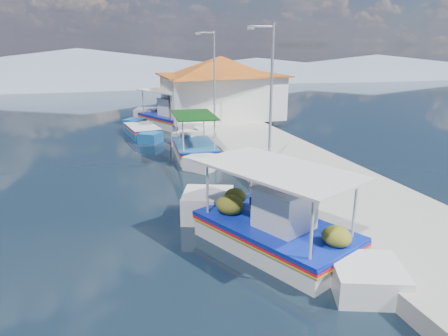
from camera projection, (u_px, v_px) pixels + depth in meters
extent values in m
plane|color=black|center=(176.00, 202.00, 15.35)|extent=(160.00, 160.00, 0.00)
cube|color=#A09D96|center=(262.00, 148.00, 22.42)|extent=(5.00, 44.00, 0.50)
cylinder|color=#A5A8AD|center=(306.00, 203.00, 13.47)|extent=(0.20, 0.20, 0.30)
cylinder|color=#A5A8AD|center=(252.00, 163.00, 18.05)|extent=(0.20, 0.20, 0.30)
cylinder|color=#A5A8AD|center=(215.00, 135.00, 23.55)|extent=(0.20, 0.20, 0.30)
cylinder|color=#A5A8AD|center=(192.00, 118.00, 29.05)|extent=(0.20, 0.20, 0.30)
cube|color=silver|center=(274.00, 241.00, 11.77)|extent=(3.96, 5.05, 0.99)
cube|color=silver|center=(276.00, 200.00, 14.57)|extent=(2.11, 2.11, 1.09)
cube|color=silver|center=(272.00, 301.00, 9.03)|extent=(2.05, 2.05, 0.93)
cube|color=#0B2199|center=(275.00, 227.00, 11.64)|extent=(4.08, 5.20, 0.06)
cube|color=red|center=(275.00, 229.00, 11.67)|extent=(4.08, 5.20, 0.05)
cube|color=gold|center=(275.00, 232.00, 11.69)|extent=(4.08, 5.20, 0.04)
cube|color=#0B2199|center=(275.00, 224.00, 11.62)|extent=(4.08, 5.17, 0.05)
cube|color=brown|center=(275.00, 225.00, 11.63)|extent=(3.76, 4.89, 0.05)
cube|color=silver|center=(276.00, 211.00, 11.17)|extent=(1.71, 1.75, 1.14)
cube|color=silver|center=(276.00, 190.00, 11.00)|extent=(1.85, 1.89, 0.06)
cylinder|color=beige|center=(249.00, 176.00, 13.31)|extent=(0.07, 0.07, 1.66)
cylinder|color=beige|center=(306.00, 178.00, 13.07)|extent=(0.07, 0.07, 1.66)
cylinder|color=beige|center=(236.00, 224.00, 9.72)|extent=(0.07, 0.07, 1.66)
cylinder|color=beige|center=(315.00, 229.00, 9.48)|extent=(0.07, 0.07, 1.66)
cube|color=silver|center=(277.00, 169.00, 11.15)|extent=(4.07, 5.09, 0.07)
ellipsoid|color=#504E15|center=(263.00, 197.00, 12.98)|extent=(0.79, 0.87, 0.59)
ellipsoid|color=#504E15|center=(286.00, 194.00, 13.39)|extent=(0.66, 0.73, 0.50)
ellipsoid|color=#504E15|center=(283.00, 248.00, 9.76)|extent=(0.71, 0.78, 0.53)
sphere|color=red|center=(313.00, 194.00, 11.86)|extent=(0.42, 0.42, 0.42)
cube|color=silver|center=(195.00, 153.00, 21.51)|extent=(2.18, 3.70, 0.91)
cube|color=silver|center=(182.00, 141.00, 23.62)|extent=(1.95, 1.95, 1.01)
cube|color=silver|center=(209.00, 164.00, 19.44)|extent=(1.89, 1.89, 0.86)
cube|color=#0B2199|center=(195.00, 145.00, 21.39)|extent=(2.25, 3.82, 0.06)
cube|color=red|center=(195.00, 146.00, 21.41)|extent=(2.25, 3.82, 0.05)
cube|color=gold|center=(195.00, 148.00, 21.43)|extent=(2.25, 3.82, 0.04)
cube|color=#185190|center=(195.00, 144.00, 21.37)|extent=(2.27, 3.78, 0.05)
cube|color=brown|center=(195.00, 144.00, 21.38)|extent=(2.03, 3.62, 0.05)
cylinder|color=beige|center=(172.00, 126.00, 22.23)|extent=(0.07, 0.07, 1.53)
cylinder|color=beige|center=(199.00, 124.00, 22.76)|extent=(0.07, 0.07, 1.53)
cylinder|color=beige|center=(188.00, 137.00, 19.55)|extent=(0.07, 0.07, 1.53)
cylinder|color=beige|center=(218.00, 134.00, 20.08)|extent=(0.07, 0.07, 1.53)
cube|color=#0B390F|center=(194.00, 115.00, 20.94)|extent=(2.28, 3.71, 0.07)
cube|color=#185190|center=(143.00, 133.00, 26.36)|extent=(2.04, 3.29, 0.86)
cube|color=#185190|center=(143.00, 125.00, 28.29)|extent=(1.65, 1.65, 0.96)
cube|color=#185190|center=(142.00, 140.00, 24.46)|extent=(1.61, 1.61, 0.82)
cube|color=#0B2199|center=(142.00, 127.00, 26.25)|extent=(2.10, 3.39, 0.05)
cube|color=red|center=(142.00, 128.00, 26.27)|extent=(2.10, 3.39, 0.05)
cube|color=gold|center=(142.00, 129.00, 26.29)|extent=(2.10, 3.39, 0.04)
cube|color=silver|center=(142.00, 126.00, 26.23)|extent=(2.11, 3.36, 0.05)
cube|color=brown|center=(142.00, 126.00, 26.24)|extent=(1.90, 3.22, 0.05)
cube|color=silver|center=(168.00, 123.00, 29.68)|extent=(3.92, 4.98, 1.04)
cube|color=silver|center=(178.00, 114.00, 32.45)|extent=(2.14, 2.14, 1.15)
cube|color=silver|center=(157.00, 131.00, 26.97)|extent=(2.08, 2.08, 0.99)
cube|color=#0B2199|center=(168.00, 116.00, 29.54)|extent=(4.04, 5.13, 0.07)
cube|color=red|center=(168.00, 117.00, 29.57)|extent=(4.04, 5.13, 0.05)
cube|color=gold|center=(168.00, 118.00, 29.59)|extent=(4.04, 5.13, 0.04)
cube|color=#0B2199|center=(168.00, 115.00, 29.52)|extent=(4.04, 5.10, 0.05)
cube|color=brown|center=(168.00, 115.00, 29.53)|extent=(3.72, 4.83, 0.05)
cube|color=silver|center=(166.00, 108.00, 29.04)|extent=(1.74, 1.82, 1.21)
cube|color=silver|center=(166.00, 99.00, 28.86)|extent=(1.89, 1.97, 0.07)
cylinder|color=beige|center=(162.00, 100.00, 31.16)|extent=(0.08, 0.08, 1.76)
cylinder|color=beige|center=(186.00, 100.00, 30.93)|extent=(0.08, 0.08, 1.76)
cylinder|color=beige|center=(147.00, 107.00, 27.63)|extent=(0.08, 0.08, 1.76)
cylinder|color=beige|center=(174.00, 107.00, 27.40)|extent=(0.08, 0.08, 1.76)
cube|color=silver|center=(167.00, 91.00, 29.03)|extent=(4.03, 5.03, 0.08)
cube|color=silver|center=(221.00, 96.00, 30.25)|extent=(8.00, 6.00, 3.00)
cube|color=#B05618|center=(221.00, 75.00, 29.80)|extent=(8.64, 6.48, 0.10)
pyramid|color=#B05618|center=(221.00, 66.00, 29.61)|extent=(10.49, 10.49, 1.40)
cube|color=brown|center=(170.00, 107.00, 28.36)|extent=(0.06, 1.00, 2.00)
cube|color=#0B2199|center=(164.00, 95.00, 30.48)|extent=(0.06, 1.20, 0.90)
cylinder|color=#A5A8AD|center=(271.00, 97.00, 17.45)|extent=(0.12, 0.12, 6.00)
cylinder|color=#A5A8AD|center=(262.00, 26.00, 16.50)|extent=(1.00, 0.08, 0.08)
cube|color=#A5A8AD|center=(250.00, 28.00, 16.37)|extent=(0.30, 0.14, 0.14)
cylinder|color=#A5A8AD|center=(214.00, 80.00, 25.70)|extent=(0.12, 0.12, 6.00)
cylinder|color=#A5A8AD|center=(206.00, 33.00, 24.75)|extent=(1.00, 0.08, 0.08)
cube|color=#A5A8AD|center=(198.00, 33.00, 24.62)|extent=(0.30, 0.14, 0.14)
cone|color=slate|center=(79.00, 66.00, 64.57)|extent=(96.00, 96.00, 5.50)
cone|color=slate|center=(257.00, 69.00, 73.17)|extent=(76.80, 76.80, 3.80)
cone|color=slate|center=(376.00, 66.00, 80.08)|extent=(89.60, 89.60, 4.20)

